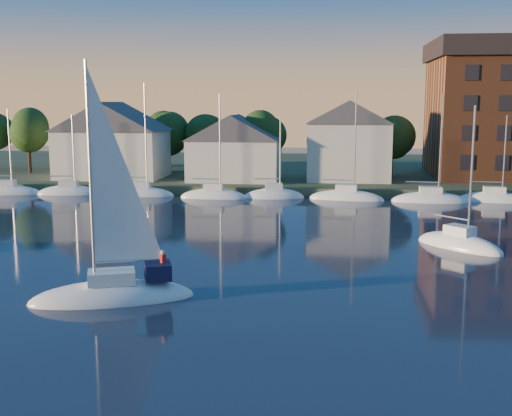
% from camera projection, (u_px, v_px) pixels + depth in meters
% --- Properties ---
extents(ground, '(260.00, 260.00, 0.00)m').
position_uv_depth(ground, '(169.00, 394.00, 23.58)').
color(ground, black).
rests_on(ground, ground).
extents(shoreline_land, '(160.00, 50.00, 2.00)m').
position_uv_depth(shoreline_land, '(292.00, 173.00, 97.08)').
color(shoreline_land, '#313D24').
rests_on(shoreline_land, ground).
extents(wooden_dock, '(120.00, 3.00, 1.00)m').
position_uv_depth(wooden_dock, '(280.00, 194.00, 74.54)').
color(wooden_dock, brown).
rests_on(wooden_dock, ground).
extents(clubhouse_west, '(13.65, 9.45, 9.64)m').
position_uv_depth(clubhouse_west, '(112.00, 139.00, 81.95)').
color(clubhouse_west, beige).
rests_on(clubhouse_west, shoreline_land).
extents(clubhouse_centre, '(11.55, 8.40, 8.08)m').
position_uv_depth(clubhouse_centre, '(235.00, 147.00, 79.28)').
color(clubhouse_centre, beige).
rests_on(clubhouse_centre, shoreline_land).
extents(clubhouse_east, '(10.50, 8.40, 9.80)m').
position_uv_depth(clubhouse_east, '(349.00, 140.00, 79.52)').
color(clubhouse_east, beige).
rests_on(clubhouse_east, shoreline_land).
extents(tree_line, '(93.40, 5.40, 8.90)m').
position_uv_depth(tree_line, '(302.00, 129.00, 83.92)').
color(tree_line, '#342117').
rests_on(tree_line, shoreline_land).
extents(moored_fleet, '(87.50, 2.40, 12.05)m').
position_uv_depth(moored_fleet, '(278.00, 197.00, 71.59)').
color(moored_fleet, white).
rests_on(moored_fleet, ground).
extents(hero_sailboat, '(9.29, 5.63, 13.85)m').
position_uv_depth(hero_sailboat, '(115.00, 290.00, 34.66)').
color(hero_sailboat, white).
rests_on(hero_sailboat, ground).
extents(drifting_sailboat_right, '(6.73, 6.90, 11.47)m').
position_uv_depth(drifting_sailboat_right, '(459.00, 246.00, 47.25)').
color(drifting_sailboat_right, white).
rests_on(drifting_sailboat_right, ground).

